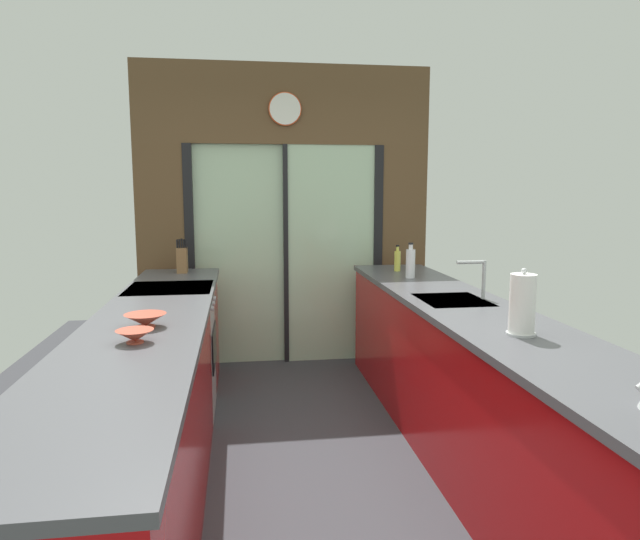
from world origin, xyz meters
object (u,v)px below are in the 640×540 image
object	(u,v)px
knife_block	(182,259)
soap_bottle_near	(410,263)
soap_bottle_far	(397,260)
oven_range	(172,352)
mixing_bowl_near	(135,336)
mixing_bowl_far	(145,320)
paper_towel_roll	(522,305)

from	to	relation	value
knife_block	soap_bottle_near	bearing A→B (deg)	-16.86
knife_block	soap_bottle_far	world-z (taller)	knife_block
oven_range	knife_block	size ratio (longest dim) A/B	3.27
knife_block	soap_bottle_near	distance (m)	1.86
mixing_bowl_near	soap_bottle_near	bearing A→B (deg)	42.78
mixing_bowl_near	mixing_bowl_far	xyz separation A→B (m)	(-0.00, 0.29, 0.00)
mixing_bowl_far	soap_bottle_near	world-z (taller)	soap_bottle_near
mixing_bowl_far	soap_bottle_far	bearing A→B (deg)	44.01
oven_range	knife_block	xyz separation A→B (m)	(0.02, 0.73, 0.57)
mixing_bowl_far	soap_bottle_near	size ratio (longest dim) A/B	0.76
mixing_bowl_near	soap_bottle_far	world-z (taller)	soap_bottle_far
soap_bottle_near	knife_block	bearing A→B (deg)	163.14
oven_range	soap_bottle_near	bearing A→B (deg)	6.01
oven_range	soap_bottle_near	xyz separation A→B (m)	(1.80, 0.19, 0.58)
mixing_bowl_near	knife_block	world-z (taller)	knife_block
soap_bottle_near	paper_towel_roll	bearing A→B (deg)	-90.00
mixing_bowl_near	soap_bottle_near	size ratio (longest dim) A/B	0.61
oven_range	mixing_bowl_near	xyz separation A→B (m)	(0.02, -1.46, 0.50)
mixing_bowl_near	knife_block	bearing A→B (deg)	90.00
mixing_bowl_far	paper_towel_roll	bearing A→B (deg)	-12.77
soap_bottle_far	paper_towel_roll	size ratio (longest dim) A/B	0.69
soap_bottle_near	soap_bottle_far	size ratio (longest dim) A/B	1.24
mixing_bowl_far	soap_bottle_far	size ratio (longest dim) A/B	0.94
knife_block	soap_bottle_far	bearing A→B (deg)	-5.58
soap_bottle_near	soap_bottle_far	distance (m)	0.37
oven_range	paper_towel_roll	bearing A→B (deg)	-41.08
mixing_bowl_near	mixing_bowl_far	world-z (taller)	mixing_bowl_far
oven_range	paper_towel_roll	distance (m)	2.46
mixing_bowl_far	mixing_bowl_near	bearing A→B (deg)	-90.00
mixing_bowl_far	soap_bottle_near	xyz separation A→B (m)	(1.78, 1.35, 0.08)
oven_range	knife_block	world-z (taller)	knife_block
oven_range	mixing_bowl_far	size ratio (longest dim) A/B	4.44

